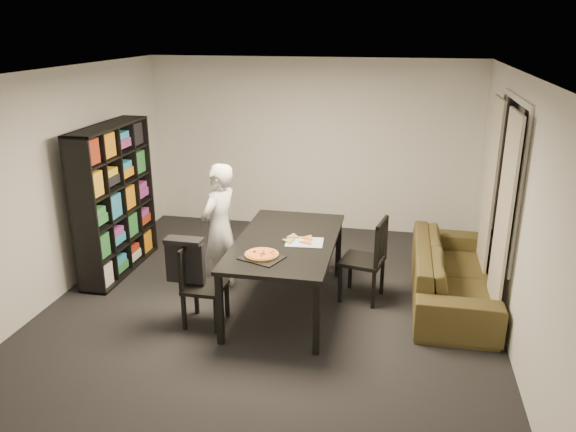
% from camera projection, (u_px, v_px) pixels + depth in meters
% --- Properties ---
extents(room, '(5.01, 5.51, 2.61)m').
position_uv_depth(room, '(270.00, 197.00, 5.99)').
color(room, black).
rests_on(room, ground).
extents(window_pane, '(0.02, 1.40, 1.60)m').
position_uv_depth(window_pane, '(508.00, 177.00, 6.02)').
color(window_pane, black).
rests_on(window_pane, room).
extents(window_frame, '(0.03, 1.52, 1.72)m').
position_uv_depth(window_frame, '(507.00, 177.00, 6.02)').
color(window_frame, white).
rests_on(window_frame, room).
extents(curtain_left, '(0.03, 0.70, 2.25)m').
position_uv_depth(curtain_left, '(503.00, 223.00, 5.67)').
color(curtain_left, beige).
rests_on(curtain_left, room).
extents(curtain_right, '(0.03, 0.70, 2.25)m').
position_uv_depth(curtain_right, '(489.00, 194.00, 6.63)').
color(curtain_right, beige).
rests_on(curtain_right, room).
extents(bookshelf, '(0.35, 1.50, 1.90)m').
position_uv_depth(bookshelf, '(115.00, 200.00, 7.07)').
color(bookshelf, black).
rests_on(bookshelf, room).
extents(dining_table, '(1.08, 1.94, 0.81)m').
position_uv_depth(dining_table, '(286.00, 246.00, 6.19)').
color(dining_table, black).
rests_on(dining_table, room).
extents(chair_left, '(0.42, 0.42, 0.89)m').
position_uv_depth(chair_left, '(197.00, 279.00, 5.91)').
color(chair_left, black).
rests_on(chair_left, room).
extents(chair_right, '(0.54, 0.54, 0.99)m').
position_uv_depth(chair_right, '(371.00, 254.00, 6.40)').
color(chair_right, black).
rests_on(chair_right, room).
extents(draped_jacket, '(0.41, 0.18, 0.49)m').
position_uv_depth(draped_jacket, '(185.00, 259.00, 5.86)').
color(draped_jacket, black).
rests_on(draped_jacket, chair_left).
extents(person, '(0.54, 0.66, 1.56)m').
position_uv_depth(person, '(220.00, 229.00, 6.57)').
color(person, silver).
rests_on(person, room).
extents(baking_tray, '(0.49, 0.44, 0.01)m').
position_uv_depth(baking_tray, '(262.00, 258.00, 5.68)').
color(baking_tray, black).
rests_on(baking_tray, dining_table).
extents(pepperoni_pizza, '(0.35, 0.35, 0.03)m').
position_uv_depth(pepperoni_pizza, '(262.00, 254.00, 5.71)').
color(pepperoni_pizza, olive).
rests_on(pepperoni_pizza, dining_table).
extents(kitchen_towel, '(0.42, 0.33, 0.01)m').
position_uv_depth(kitchen_towel, '(305.00, 242.00, 6.09)').
color(kitchen_towel, silver).
rests_on(kitchen_towel, dining_table).
extents(pizza_slices, '(0.41, 0.36, 0.01)m').
position_uv_depth(pizza_slices, '(299.00, 239.00, 6.14)').
color(pizza_slices, '#D27B41').
rests_on(pizza_slices, dining_table).
extents(sofa, '(0.87, 2.23, 0.65)m').
position_uv_depth(sofa, '(452.00, 273.00, 6.49)').
color(sofa, '#3C3118').
rests_on(sofa, room).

